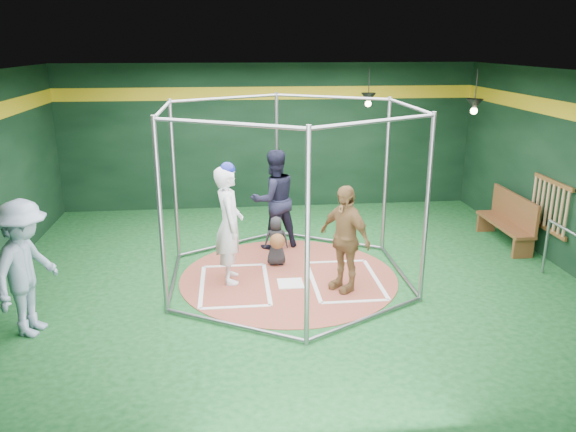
{
  "coord_description": "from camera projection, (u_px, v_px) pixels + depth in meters",
  "views": [
    {
      "loc": [
        -0.96,
        -9.05,
        3.96
      ],
      "look_at": [
        0.0,
        0.1,
        1.1
      ],
      "focal_mm": 35.0,
      "sensor_mm": 36.0,
      "label": 1
    }
  ],
  "objects": [
    {
      "name": "batter_box_left",
      "position": [
        235.0,
        285.0,
        9.53
      ],
      "size": [
        1.17,
        1.77,
        0.01
      ],
      "color": "white",
      "rests_on": "clay_disc"
    },
    {
      "name": "umpire",
      "position": [
        274.0,
        199.0,
        11.03
      ],
      "size": [
        1.16,
        1.03,
        1.98
      ],
      "primitive_type": "imported",
      "rotation": [
        0.0,
        0.0,
        3.49
      ],
      "color": "black",
      "rests_on": "clay_disc"
    },
    {
      "name": "dugout_bench",
      "position": [
        509.0,
        219.0,
        11.36
      ],
      "size": [
        0.42,
        1.8,
        1.05
      ],
      "color": "brown",
      "rests_on": "ground"
    },
    {
      "name": "bystander_blue",
      "position": [
        26.0,
        268.0,
        7.72
      ],
      "size": [
        1.02,
        1.4,
        1.95
      ],
      "primitive_type": "imported",
      "rotation": [
        0.0,
        0.0,
        1.32
      ],
      "color": "#8DA2BB",
      "rests_on": "ground"
    },
    {
      "name": "pendant_lamp_near",
      "position": [
        368.0,
        98.0,
        12.69
      ],
      "size": [
        0.34,
        0.34,
        0.9
      ],
      "color": "black",
      "rests_on": "room_shell"
    },
    {
      "name": "room_shell",
      "position": [
        289.0,
        180.0,
        9.35
      ],
      "size": [
        10.1,
        9.1,
        3.53
      ],
      "color": "#0E3D17",
      "rests_on": "ground"
    },
    {
      "name": "visitor_leopard",
      "position": [
        344.0,
        238.0,
        9.14
      ],
      "size": [
        0.96,
        1.1,
        1.78
      ],
      "primitive_type": "imported",
      "rotation": [
        0.0,
        0.0,
        -0.95
      ],
      "color": "#A47B46",
      "rests_on": "clay_disc"
    },
    {
      "name": "bat_rack",
      "position": [
        550.0,
        206.0,
        10.42
      ],
      "size": [
        0.07,
        1.25,
        0.98
      ],
      "color": "brown",
      "rests_on": "room_shell"
    },
    {
      "name": "batting_cage",
      "position": [
        289.0,
        195.0,
        9.42
      ],
      "size": [
        4.05,
        4.67,
        3.0
      ],
      "color": "gray",
      "rests_on": "ground"
    },
    {
      "name": "batter_figure",
      "position": [
        229.0,
        224.0,
        9.43
      ],
      "size": [
        0.53,
        0.76,
        2.08
      ],
      "color": "white",
      "rests_on": "clay_disc"
    },
    {
      "name": "pendant_lamp_far",
      "position": [
        474.0,
        105.0,
        11.35
      ],
      "size": [
        0.34,
        0.34,
        0.9
      ],
      "color": "black",
      "rests_on": "room_shell"
    },
    {
      "name": "steel_railing",
      "position": [
        566.0,
        248.0,
        9.33
      ],
      "size": [
        0.05,
        1.17,
        1.01
      ],
      "color": "gray",
      "rests_on": "ground"
    },
    {
      "name": "home_plate",
      "position": [
        290.0,
        283.0,
        9.57
      ],
      "size": [
        0.43,
        0.43,
        0.01
      ],
      "primitive_type": "cube",
      "color": "white",
      "rests_on": "clay_disc"
    },
    {
      "name": "batter_box_right",
      "position": [
        345.0,
        280.0,
        9.72
      ],
      "size": [
        1.17,
        1.77,
        0.01
      ],
      "color": "white",
      "rests_on": "clay_disc"
    },
    {
      "name": "clay_disc",
      "position": [
        289.0,
        277.0,
        9.86
      ],
      "size": [
        3.8,
        3.8,
        0.01
      ],
      "primitive_type": "cylinder",
      "color": "#964736",
      "rests_on": "ground"
    },
    {
      "name": "catcher_figure",
      "position": [
        276.0,
        241.0,
        10.25
      ],
      "size": [
        0.45,
        0.54,
        0.92
      ],
      "color": "black",
      "rests_on": "clay_disc"
    }
  ]
}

